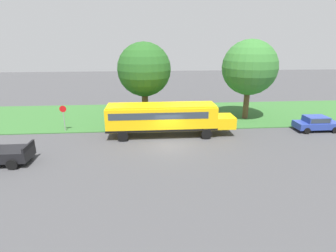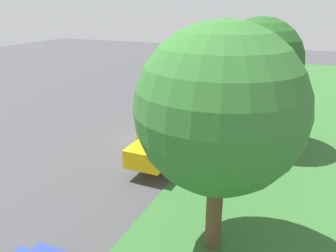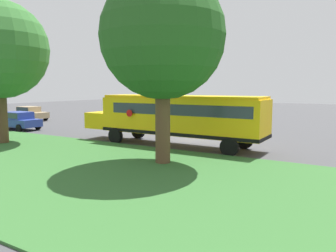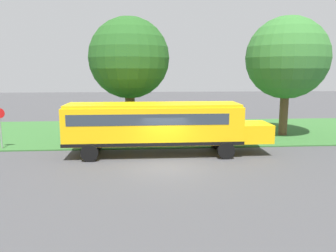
# 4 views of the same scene
# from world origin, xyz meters

# --- Properties ---
(ground_plane) EXTENTS (120.00, 120.00, 0.00)m
(ground_plane) POSITION_xyz_m (0.00, 0.00, 0.00)
(ground_plane) COLOR #424244
(grass_verge) EXTENTS (12.00, 80.00, 0.08)m
(grass_verge) POSITION_xyz_m (-10.00, 0.00, 0.04)
(grass_verge) COLOR #33662D
(grass_verge) RESTS_ON ground
(school_bus) EXTENTS (2.84, 12.42, 3.16)m
(school_bus) POSITION_xyz_m (-2.56, -0.33, 1.92)
(school_bus) COLOR yellow
(school_bus) RESTS_ON ground
(oak_tree_beside_bus) EXTENTS (5.81, 5.81, 8.89)m
(oak_tree_beside_bus) POSITION_xyz_m (-7.09, -2.32, 5.90)
(oak_tree_beside_bus) COLOR brown
(oak_tree_beside_bus) RESTS_ON ground
(oak_tree_roadside_mid) EXTENTS (6.23, 6.23, 9.17)m
(oak_tree_roadside_mid) POSITION_xyz_m (-7.68, 9.83, 5.94)
(oak_tree_roadside_mid) COLOR brown
(oak_tree_roadside_mid) RESTS_ON ground
(stop_sign) EXTENTS (0.08, 0.68, 2.74)m
(stop_sign) POSITION_xyz_m (-4.60, -10.47, 1.74)
(stop_sign) COLOR gray
(stop_sign) RESTS_ON ground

